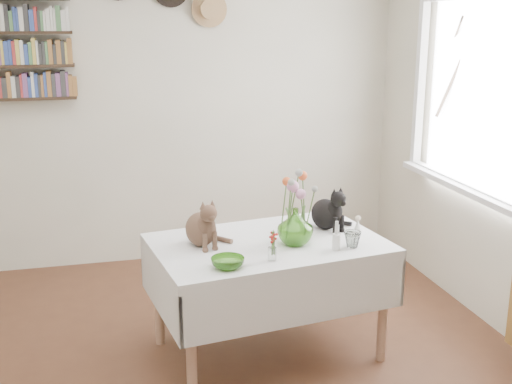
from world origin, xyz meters
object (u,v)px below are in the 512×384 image
object	(u,v)px
dining_table	(268,270)
black_cat	(326,206)
tabby_cat	(201,220)
bookshelf_unit	(2,38)
flower_vase	(295,226)

from	to	relation	value
dining_table	black_cat	size ratio (longest dim) A/B	5.08
dining_table	tabby_cat	distance (m)	0.51
bookshelf_unit	dining_table	bearing A→B (deg)	-47.01
dining_table	flower_vase	bearing A→B (deg)	-29.47
flower_vase	tabby_cat	bearing A→B (deg)	166.50
flower_vase	bookshelf_unit	xyz separation A→B (m)	(-1.71, 1.76, 1.02)
flower_vase	dining_table	bearing A→B (deg)	150.53
dining_table	bookshelf_unit	size ratio (longest dim) A/B	1.44
dining_table	flower_vase	size ratio (longest dim) A/B	6.66
dining_table	flower_vase	xyz separation A→B (m)	(0.14, -0.08, 0.28)
tabby_cat	bookshelf_unit	bearing A→B (deg)	109.61
tabby_cat	bookshelf_unit	world-z (taller)	bookshelf_unit
tabby_cat	flower_vase	xyz separation A→B (m)	(0.53, -0.13, -0.04)
dining_table	tabby_cat	bearing A→B (deg)	172.91
tabby_cat	black_cat	world-z (taller)	tabby_cat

